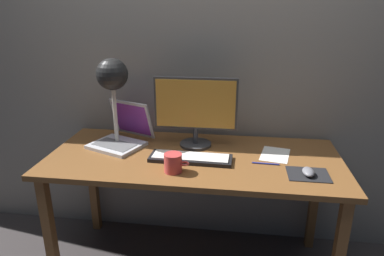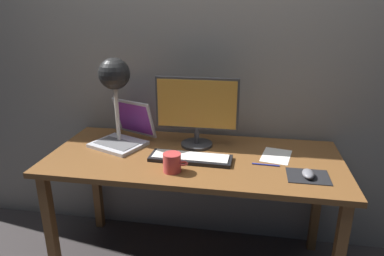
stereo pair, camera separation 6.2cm
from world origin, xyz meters
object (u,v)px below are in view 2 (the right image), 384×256
(laptop, at_px, (126,131))
(mouse, at_px, (308,174))
(pen, at_px, (266,165))
(keyboard_main, at_px, (191,158))
(coffee_mug, at_px, (172,163))
(monitor, at_px, (197,108))
(desk_lamp, at_px, (115,80))

(laptop, height_order, mouse, laptop)
(mouse, distance_m, pen, 0.22)
(keyboard_main, distance_m, laptop, 0.47)
(mouse, height_order, coffee_mug, coffee_mug)
(mouse, bearing_deg, pen, 152.61)
(coffee_mug, bearing_deg, laptop, 137.16)
(monitor, bearing_deg, desk_lamp, -174.68)
(laptop, bearing_deg, pen, -12.92)
(monitor, xyz_separation_m, mouse, (0.59, -0.31, -0.21))
(coffee_mug, bearing_deg, desk_lamp, 141.95)
(desk_lamp, distance_m, mouse, 1.15)
(desk_lamp, distance_m, pen, 0.95)
(keyboard_main, xyz_separation_m, mouse, (0.59, -0.10, 0.01))
(pen, bearing_deg, keyboard_main, 179.95)
(desk_lamp, height_order, coffee_mug, desk_lamp)
(monitor, xyz_separation_m, pen, (0.39, -0.21, -0.23))
(keyboard_main, relative_size, mouse, 4.63)
(coffee_mug, bearing_deg, pen, 17.75)
(coffee_mug, bearing_deg, mouse, 4.00)
(monitor, relative_size, mouse, 4.94)
(monitor, height_order, mouse, monitor)
(pen, bearing_deg, coffee_mug, -162.25)
(monitor, distance_m, coffee_mug, 0.41)
(monitor, relative_size, pen, 3.39)
(keyboard_main, distance_m, coffee_mug, 0.17)
(coffee_mug, bearing_deg, keyboard_main, 66.19)
(keyboard_main, height_order, coffee_mug, coffee_mug)
(keyboard_main, distance_m, desk_lamp, 0.62)
(pen, bearing_deg, desk_lamp, 169.14)
(monitor, height_order, laptop, monitor)
(mouse, bearing_deg, laptop, 164.09)
(monitor, xyz_separation_m, desk_lamp, (-0.46, -0.04, 0.15))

